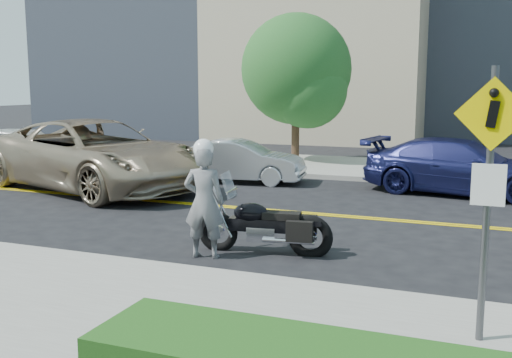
{
  "coord_description": "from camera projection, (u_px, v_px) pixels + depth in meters",
  "views": [
    {
      "loc": [
        4.18,
        -13.07,
        2.96
      ],
      "look_at": [
        0.14,
        -2.74,
        1.2
      ],
      "focal_mm": 42.0,
      "sensor_mm": 36.0,
      "label": 1
    }
  ],
  "objects": [
    {
      "name": "parked_car_blue",
      "position": [
        461.0,
        167.0,
        16.18
      ],
      "size": [
        5.43,
        2.87,
        1.5
      ],
      "primitive_type": "imported",
      "rotation": [
        0.0,
        0.0,
        1.42
      ],
      "color": "navy",
      "rests_on": "ground"
    },
    {
      "name": "suv",
      "position": [
        95.0,
        155.0,
        16.86
      ],
      "size": [
        7.81,
        5.36,
        1.98
      ],
      "primitive_type": "imported",
      "rotation": [
        0.0,
        0.0,
        1.25
      ],
      "color": "tan",
      "rests_on": "ground"
    },
    {
      "name": "parked_car_white",
      "position": [
        23.0,
        149.0,
        20.38
      ],
      "size": [
        4.59,
        1.87,
        1.56
      ],
      "primitive_type": "imported",
      "rotation": [
        0.0,
        0.0,
        1.58
      ],
      "color": "white",
      "rests_on": "ground"
    },
    {
      "name": "tree_far_a",
      "position": [
        296.0,
        69.0,
        21.88
      ],
      "size": [
        4.04,
        4.04,
        5.53
      ],
      "rotation": [
        0.0,
        0.0,
        -0.32
      ],
      "color": "#382619",
      "rests_on": "ground"
    },
    {
      "name": "sidewalk_near",
      "position": [
        99.0,
        331.0,
        7.08
      ],
      "size": [
        60.0,
        5.0,
        0.15
      ],
      "primitive_type": "cube",
      "color": "#9E9B91",
      "rests_on": "ground_plane"
    },
    {
      "name": "motorcycle",
      "position": [
        265.0,
        214.0,
        10.52
      ],
      "size": [
        2.41,
        1.03,
        1.42
      ],
      "primitive_type": null,
      "rotation": [
        0.0,
        0.0,
        0.14
      ],
      "color": "black",
      "rests_on": "ground"
    },
    {
      "name": "pedestrian_sign",
      "position": [
        489.0,
        179.0,
        6.36
      ],
      "size": [
        0.78,
        0.08,
        3.0
      ],
      "color": "#4C4C51",
      "rests_on": "sidewalk_near"
    },
    {
      "name": "parked_car_silver",
      "position": [
        240.0,
        161.0,
        18.2
      ],
      "size": [
        4.07,
        1.86,
        1.3
      ],
      "primitive_type": "imported",
      "rotation": [
        0.0,
        0.0,
        1.7
      ],
      "color": "#B6B9BE",
      "rests_on": "ground"
    },
    {
      "name": "sidewalk_far",
      "position": [
        359.0,
        168.0,
        20.87
      ],
      "size": [
        60.0,
        5.0,
        0.15
      ],
      "primitive_type": "cube",
      "color": "#9E9B91",
      "rests_on": "ground_plane"
    },
    {
      "name": "ground_plane",
      "position": [
        293.0,
        212.0,
        13.99
      ],
      "size": [
        120.0,
        120.0,
        0.0
      ],
      "primitive_type": "plane",
      "color": "black",
      "rests_on": "ground"
    },
    {
      "name": "motorcyclist",
      "position": [
        204.0,
        199.0,
        10.19
      ],
      "size": [
        0.78,
        0.6,
        2.06
      ],
      "rotation": [
        0.0,
        0.0,
        3.34
      ],
      "color": "silver",
      "rests_on": "ground"
    }
  ]
}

